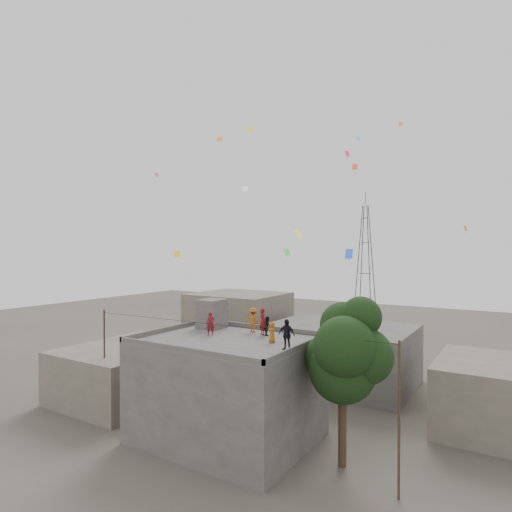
{
  "coord_description": "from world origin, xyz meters",
  "views": [
    {
      "loc": [
        15.23,
        -21.22,
        11.59
      ],
      "look_at": [
        0.72,
        2.17,
        11.19
      ],
      "focal_mm": 30.0,
      "sensor_mm": 36.0,
      "label": 1
    }
  ],
  "objects_px": {
    "stair_head_box": "(212,314)",
    "transmission_tower": "(365,267)",
    "person_red_adult": "(263,322)",
    "person_dark_adult": "(286,335)",
    "tree": "(346,353)"
  },
  "relations": [
    {
      "from": "stair_head_box",
      "to": "transmission_tower",
      "type": "bearing_deg",
      "value": 91.23
    },
    {
      "from": "stair_head_box",
      "to": "transmission_tower",
      "type": "xyz_separation_m",
      "value": [
        -0.8,
        37.4,
        1.97
      ]
    },
    {
      "from": "person_red_adult",
      "to": "person_dark_adult",
      "type": "bearing_deg",
      "value": 171.37
    },
    {
      "from": "stair_head_box",
      "to": "person_red_adult",
      "type": "distance_m",
      "value": 4.41
    },
    {
      "from": "transmission_tower",
      "to": "stair_head_box",
      "type": "bearing_deg",
      "value": -88.77
    },
    {
      "from": "stair_head_box",
      "to": "transmission_tower",
      "type": "height_order",
      "value": "transmission_tower"
    },
    {
      "from": "transmission_tower",
      "to": "person_dark_adult",
      "type": "relative_size",
      "value": 11.74
    },
    {
      "from": "stair_head_box",
      "to": "tree",
      "type": "relative_size",
      "value": 0.22
    },
    {
      "from": "stair_head_box",
      "to": "person_red_adult",
      "type": "xyz_separation_m",
      "value": [
        4.39,
        -0.34,
        -0.14
      ]
    },
    {
      "from": "transmission_tower",
      "to": "person_red_adult",
      "type": "xyz_separation_m",
      "value": [
        5.19,
        -37.74,
        -2.11
      ]
    },
    {
      "from": "person_red_adult",
      "to": "stair_head_box",
      "type": "bearing_deg",
      "value": 28.72
    },
    {
      "from": "stair_head_box",
      "to": "person_red_adult",
      "type": "height_order",
      "value": "stair_head_box"
    },
    {
      "from": "transmission_tower",
      "to": "person_red_adult",
      "type": "bearing_deg",
      "value": -82.16
    },
    {
      "from": "stair_head_box",
      "to": "tree",
      "type": "distance_m",
      "value": 10.8
    },
    {
      "from": "person_red_adult",
      "to": "person_dark_adult",
      "type": "xyz_separation_m",
      "value": [
        3.21,
        -2.86,
        -0.01
      ]
    }
  ]
}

